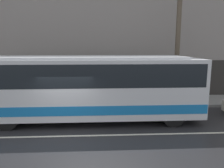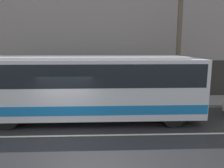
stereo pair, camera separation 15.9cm
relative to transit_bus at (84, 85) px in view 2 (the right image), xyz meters
The scene contains 6 objects.
ground_plane 2.83m from the transit_bus, 111.57° to the right, with size 60.00×60.00×0.00m, color #262628.
sidewalk 3.94m from the transit_bus, 102.81° to the left, with size 60.00×2.78×0.17m.
building_facade 6.14m from the transit_bus, 98.92° to the left, with size 60.00×0.35×11.24m.
lane_stripe 2.83m from the transit_bus, 111.57° to the right, with size 54.00×0.14×0.01m.
transit_bus is the anchor object (origin of this frame).
utility_pole_near 6.73m from the transit_bus, 26.90° to the left, with size 0.30×0.30×7.20m.
Camera 2 is at (1.76, -9.02, 3.89)m, focal length 35.00 mm.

